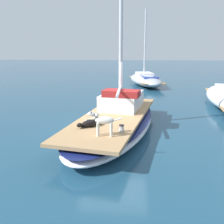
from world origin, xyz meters
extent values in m
plane|color=navy|center=(0.00, 0.00, 0.00)|extent=(120.00, 120.00, 0.00)
ellipsoid|color=white|center=(0.00, 0.00, 0.28)|extent=(3.85, 7.55, 0.56)
ellipsoid|color=navy|center=(0.00, 0.00, 0.46)|extent=(3.87, 7.59, 0.08)
cube|color=tan|center=(0.00, 0.00, 0.61)|extent=(3.29, 6.90, 0.10)
cylinder|color=silver|center=(0.17, 0.88, 3.91)|extent=(0.14, 0.14, 6.50)
cylinder|color=silver|center=(0.17, -0.22, 1.56)|extent=(0.10, 2.20, 0.10)
cube|color=silver|center=(0.23, 1.18, 0.96)|extent=(1.80, 2.43, 0.60)
cube|color=maroon|center=(0.23, 0.41, 1.38)|extent=(1.44, 0.94, 0.24)
ellipsoid|color=silver|center=(-0.10, -2.31, 1.11)|extent=(0.52, 0.23, 0.22)
cylinder|color=silver|center=(-0.28, -2.38, 0.85)|extent=(0.07, 0.07, 0.38)
cylinder|color=silver|center=(-0.28, -2.25, 0.85)|extent=(0.07, 0.07, 0.38)
cylinder|color=silver|center=(0.09, -2.38, 0.85)|extent=(0.07, 0.07, 0.38)
cylinder|color=silver|center=(0.09, -2.25, 0.85)|extent=(0.07, 0.07, 0.38)
cylinder|color=silver|center=(-0.33, -2.32, 1.22)|extent=(0.19, 0.11, 0.19)
ellipsoid|color=silver|center=(-0.45, -2.32, 1.27)|extent=(0.22, 0.13, 0.13)
cone|color=#504E4A|center=(-0.45, -2.36, 1.33)|extent=(0.05, 0.05, 0.06)
cone|color=#504E4A|center=(-0.45, -2.27, 1.33)|extent=(0.05, 0.05, 0.06)
torus|color=black|center=(-0.33, -2.32, 1.22)|extent=(0.12, 0.14, 0.10)
cylinder|color=silver|center=(0.26, -2.31, 1.14)|extent=(0.22, 0.05, 0.12)
ellipsoid|color=black|center=(-0.61, -1.50, 0.77)|extent=(0.64, 0.56, 0.22)
ellipsoid|color=black|center=(-0.91, -1.71, 0.76)|extent=(0.24, 0.22, 0.13)
cone|color=black|center=(-0.88, -1.75, 0.82)|extent=(0.05, 0.05, 0.05)
cone|color=black|center=(-0.94, -1.68, 0.82)|extent=(0.05, 0.05, 0.05)
cylinder|color=black|center=(-0.74, -1.67, 0.69)|extent=(0.18, 0.15, 0.06)
cylinder|color=black|center=(-0.82, -1.57, 0.69)|extent=(0.18, 0.15, 0.06)
cylinder|color=black|center=(-0.29, -1.27, 0.69)|extent=(0.17, 0.14, 0.04)
cylinder|color=#B7B7BC|center=(0.35, -1.93, 0.70)|extent=(0.16, 0.16, 0.08)
cylinder|color=#B7B7BC|center=(0.35, -1.93, 0.79)|extent=(0.13, 0.13, 0.10)
cylinder|color=black|center=(0.35, -1.93, 0.86)|extent=(0.15, 0.15, 0.03)
torus|color=beige|center=(-0.75, -0.87, 0.68)|extent=(0.32, 0.32, 0.04)
ellipsoid|color=#B2B7C1|center=(1.71, 12.64, 0.46)|extent=(3.36, 6.75, 0.91)
cube|color=#A37A51|center=(1.71, 12.64, 0.45)|extent=(2.81, 6.03, 0.08)
cube|color=silver|center=(1.62, 13.12, 0.75)|extent=(1.56, 2.12, 0.52)
cube|color=navy|center=(1.91, 11.53, 0.67)|extent=(1.45, 2.10, 0.36)
cylinder|color=silver|center=(1.59, 13.28, 3.28)|extent=(0.12, 0.12, 5.66)
camera|label=1|loc=(0.65, -8.93, 2.99)|focal=41.02mm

